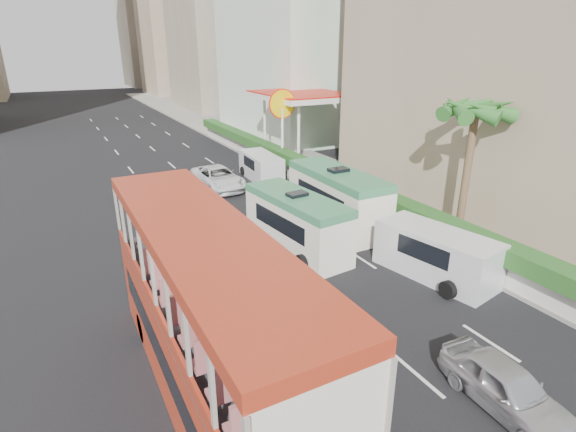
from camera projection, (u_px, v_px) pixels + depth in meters
ground_plane at (383, 335)px, 15.10m from camera, size 200.00×200.00×0.00m
double_decker_bus at (207, 319)px, 11.55m from camera, size 2.50×11.00×5.06m
car_silver_lane_a at (267, 288)px, 17.98m from camera, size 2.20×4.35×1.37m
car_silver_lane_b at (502, 406)px, 12.12m from camera, size 1.73×3.90×1.30m
van_asset at (219, 188)px, 30.55m from camera, size 2.64×5.29×1.44m
minibus_near at (297, 223)px, 20.92m from camera, size 2.61×6.23×2.69m
minibus_far at (337, 199)px, 23.80m from camera, size 2.32×6.75×2.98m
panel_van_near at (436, 254)px, 18.63m from camera, size 2.90×5.29×2.00m
panel_van_far at (261, 166)px, 32.38m from camera, size 2.09×4.63×1.81m
sidewalk at (280, 154)px, 39.62m from camera, size 6.00×120.00×0.18m
kerb_wall at (320, 184)px, 29.12m from camera, size 0.30×44.00×1.00m
hedge at (320, 171)px, 28.81m from camera, size 1.10×44.00×0.70m
palm_tree at (466, 178)px, 20.63m from camera, size 0.36×0.36×6.40m
shell_station at (302, 126)px, 37.46m from camera, size 6.50×8.00×5.50m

